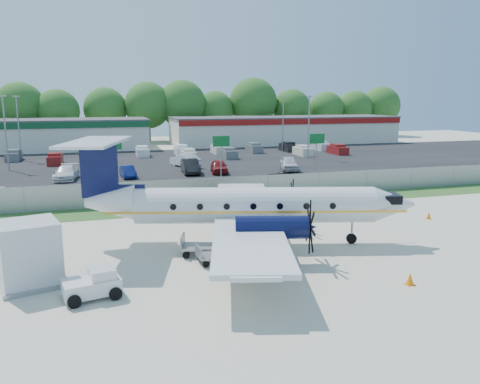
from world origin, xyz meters
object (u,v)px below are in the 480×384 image
object	(u,v)px
aircraft	(248,205)
baggage_cart_far	(201,246)
baggage_cart_near	(215,254)
pushback_tug	(94,284)
service_container	(30,256)

from	to	relation	value
aircraft	baggage_cart_far	world-z (taller)	aircraft
baggage_cart_near	baggage_cart_far	distance (m)	1.50
pushback_tug	baggage_cart_near	world-z (taller)	pushback_tug
baggage_cart_near	aircraft	bearing A→B (deg)	44.22
pushback_tug	baggage_cart_near	distance (m)	6.80
service_container	baggage_cart_near	bearing A→B (deg)	2.63
aircraft	baggage_cart_near	size ratio (longest dim) A/B	10.20
service_container	aircraft	bearing A→B (deg)	14.28
pushback_tug	baggage_cart_near	xyz separation A→B (m)	(6.21, 2.77, -0.15)
pushback_tug	baggage_cart_near	size ratio (longest dim) A/B	1.31
aircraft	baggage_cart_near	world-z (taller)	aircraft
aircraft	baggage_cart_near	bearing A→B (deg)	-135.78
baggage_cart_far	pushback_tug	bearing A→B (deg)	-143.85
aircraft	service_container	world-z (taller)	aircraft
baggage_cart_far	service_container	size ratio (longest dim) A/B	0.75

